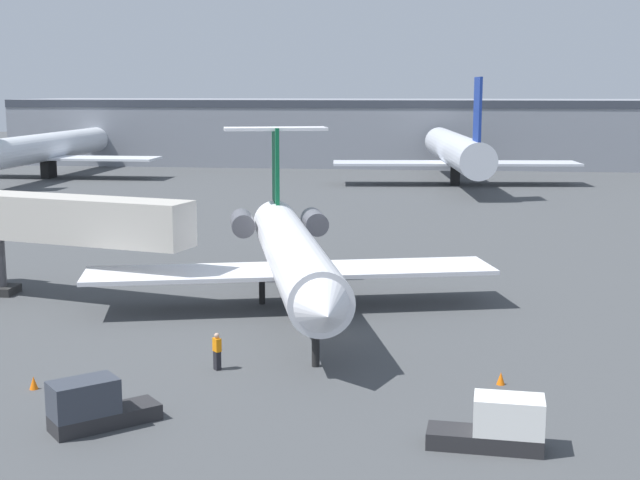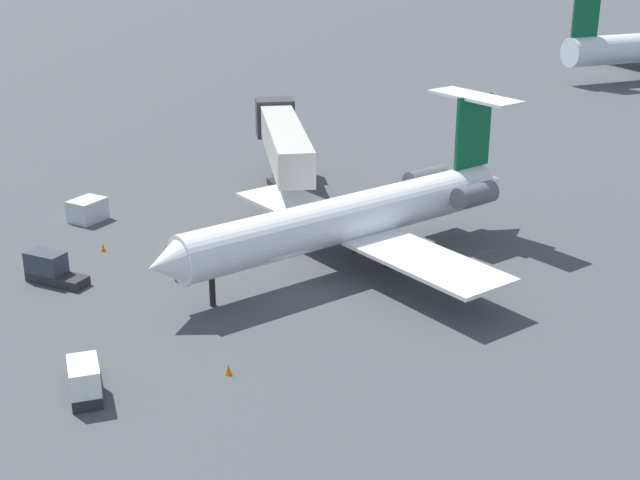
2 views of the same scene
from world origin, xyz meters
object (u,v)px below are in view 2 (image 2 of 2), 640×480
at_px(jet_bridge, 283,137).
at_px(ground_crew_marshaller, 178,269).
at_px(regional_jet, 357,215).
at_px(cargo_container_uld, 88,210).
at_px(baggage_tug_lead, 84,380).
at_px(baggage_tug_trailing, 51,269).
at_px(traffic_cone_mid, 103,247).
at_px(traffic_cone_near, 228,369).

relative_size(jet_bridge, ground_crew_marshaller, 10.79).
height_order(regional_jet, ground_crew_marshaller, regional_jet).
height_order(jet_bridge, ground_crew_marshaller, jet_bridge).
xyz_separation_m(regional_jet, ground_crew_marshaller, (-1.51, -11.47, -2.50)).
bearing_deg(cargo_container_uld, ground_crew_marshaller, 14.36).
height_order(baggage_tug_lead, baggage_tug_trailing, same).
relative_size(baggage_tug_trailing, traffic_cone_mid, 7.11).
relative_size(regional_jet, baggage_tug_lead, 6.82).
height_order(regional_jet, baggage_tug_trailing, regional_jet).
relative_size(ground_crew_marshaller, traffic_cone_mid, 3.07).
height_order(baggage_tug_lead, traffic_cone_mid, baggage_tug_lead).
bearing_deg(baggage_tug_trailing, traffic_cone_near, 24.14).
xyz_separation_m(cargo_container_uld, traffic_cone_near, (26.11, 3.07, -0.54)).
bearing_deg(traffic_cone_mid, traffic_cone_near, 9.01).
relative_size(regional_jet, baggage_tug_trailing, 7.13).
distance_m(ground_crew_marshaller, baggage_tug_lead, 13.88).
bearing_deg(baggage_tug_trailing, cargo_container_uld, 160.83).
bearing_deg(baggage_tug_trailing, ground_crew_marshaller, 68.49).
height_order(baggage_tug_trailing, traffic_cone_near, baggage_tug_trailing).
xyz_separation_m(baggage_tug_lead, traffic_cone_mid, (-18.77, 3.80, -0.56)).
bearing_deg(cargo_container_uld, regional_jet, 44.54).
bearing_deg(baggage_tug_trailing, regional_jet, 76.86).
distance_m(jet_bridge, baggage_tug_trailing, 22.53).
bearing_deg(jet_bridge, traffic_cone_mid, -65.97).
distance_m(cargo_container_uld, traffic_cone_mid, 6.76).
bearing_deg(baggage_tug_lead, ground_crew_marshaller, 148.22).
xyz_separation_m(baggage_tug_trailing, traffic_cone_near, (15.27, 6.84, -0.56)).
xyz_separation_m(baggage_tug_lead, cargo_container_uld, (-25.51, 3.80, -0.02)).
bearing_deg(traffic_cone_mid, baggage_tug_trailing, -42.55).
xyz_separation_m(regional_jet, traffic_cone_near, (10.89, -11.90, -3.08)).
distance_m(baggage_tug_lead, cargo_container_uld, 25.79).
distance_m(jet_bridge, traffic_cone_near, 29.42).
relative_size(jet_bridge, cargo_container_uld, 5.72).
height_order(baggage_tug_trailing, traffic_cone_mid, baggage_tug_trailing).
bearing_deg(traffic_cone_near, jet_bridge, 154.72).
relative_size(cargo_container_uld, traffic_cone_mid, 5.79).
xyz_separation_m(regional_jet, jet_bridge, (-15.39, 0.51, 1.46)).
xyz_separation_m(jet_bridge, baggage_tug_trailing, (11.01, -19.25, -3.99)).
distance_m(regional_jet, baggage_tug_trailing, 19.42).
bearing_deg(baggage_tug_lead, regional_jet, 118.72).
bearing_deg(traffic_cone_near, baggage_tug_lead, -95.00).
height_order(jet_bridge, baggage_tug_trailing, jet_bridge).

